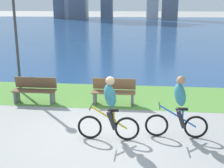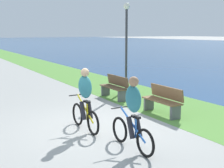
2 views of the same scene
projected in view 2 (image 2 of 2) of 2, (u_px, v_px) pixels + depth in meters
ground_plane at (92, 128)px, 8.15m from camera, size 300.00×300.00×0.00m
grass_strip_bayside at (188, 111)px, 9.93m from camera, size 120.00×3.06×0.01m
cyclist_lead at (85, 100)px, 7.82m from camera, size 1.60×0.52×1.67m
cyclist_trailing at (133, 114)px, 6.51m from camera, size 1.62×0.52×1.66m
bench_near_path at (163, 100)px, 9.44m from camera, size 1.50×0.47×0.90m
bench_far_along_path at (115, 87)px, 11.76m from camera, size 1.50×0.47×0.90m
lamppost_tall at (126, 34)px, 12.91m from camera, size 0.28×0.28×3.84m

